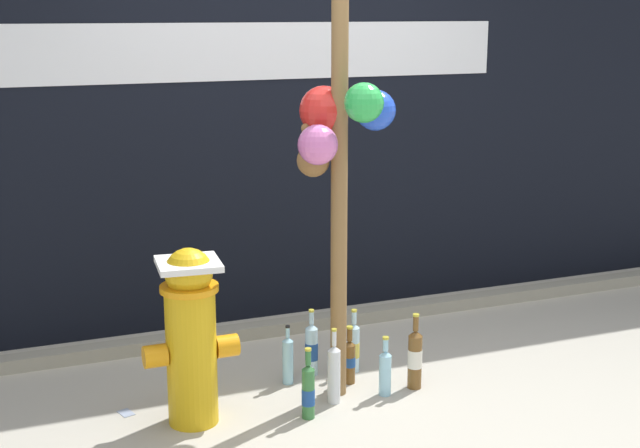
# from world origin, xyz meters

# --- Properties ---
(ground_plane) EXTENTS (14.00, 14.00, 0.00)m
(ground_plane) POSITION_xyz_m (0.00, 0.00, 0.00)
(ground_plane) COLOR #ADA899
(building_wall) EXTENTS (10.00, 0.21, 3.41)m
(building_wall) POSITION_xyz_m (-0.00, 1.65, 1.70)
(building_wall) COLOR black
(building_wall) RESTS_ON ground_plane
(curb_strip) EXTENTS (8.00, 0.12, 0.08)m
(curb_strip) POSITION_xyz_m (0.00, 1.22, 0.04)
(curb_strip) COLOR gray
(curb_strip) RESTS_ON ground_plane
(memorial_post) EXTENTS (0.53, 0.51, 2.55)m
(memorial_post) POSITION_xyz_m (-0.20, 0.23, 1.56)
(memorial_post) COLOR olive
(memorial_post) RESTS_ON ground_plane
(fire_hydrant) EXTENTS (0.47, 0.32, 0.89)m
(fire_hydrant) POSITION_xyz_m (-0.98, 0.20, 0.47)
(fire_hydrant) COLOR gold
(fire_hydrant) RESTS_ON ground_plane
(bottle_0) EXTENTS (0.07, 0.07, 0.37)m
(bottle_0) POSITION_xyz_m (0.01, 0.49, 0.15)
(bottle_0) COLOR #B2DBEA
(bottle_0) RESTS_ON ground_plane
(bottle_1) EXTENTS (0.07, 0.07, 0.33)m
(bottle_1) POSITION_xyz_m (0.04, 0.13, 0.14)
(bottle_1) COLOR #93CCE0
(bottle_1) RESTS_ON ground_plane
(bottle_2) EXTENTS (0.07, 0.07, 0.37)m
(bottle_2) POSITION_xyz_m (-0.44, 0.03, 0.14)
(bottle_2) COLOR #337038
(bottle_2) RESTS_ON ground_plane
(bottle_3) EXTENTS (0.07, 0.07, 0.41)m
(bottle_3) POSITION_xyz_m (-0.25, 0.15, 0.16)
(bottle_3) COLOR silver
(bottle_3) RESTS_ON ground_plane
(bottle_4) EXTENTS (0.06, 0.06, 0.34)m
(bottle_4) POSITION_xyz_m (-0.39, 0.47, 0.14)
(bottle_4) COLOR #93CCE0
(bottle_4) RESTS_ON ground_plane
(bottle_5) EXTENTS (0.08, 0.08, 0.42)m
(bottle_5) POSITION_xyz_m (0.23, 0.16, 0.17)
(bottle_5) COLOR brown
(bottle_5) RESTS_ON ground_plane
(bottle_6) EXTENTS (0.07, 0.07, 0.38)m
(bottle_6) POSITION_xyz_m (-0.22, 0.53, 0.15)
(bottle_6) COLOR #B2DBEA
(bottle_6) RESTS_ON ground_plane
(bottle_7) EXTENTS (0.07, 0.07, 0.33)m
(bottle_7) POSITION_xyz_m (-0.07, 0.35, 0.13)
(bottle_7) COLOR brown
(bottle_7) RESTS_ON ground_plane
(litter_1) EXTENTS (0.08, 0.11, 0.01)m
(litter_1) POSITION_xyz_m (-1.28, 0.42, 0.00)
(litter_1) COLOR #8C99B2
(litter_1) RESTS_ON ground_plane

